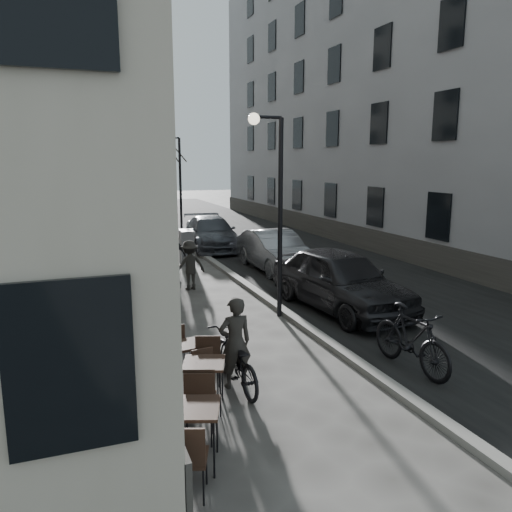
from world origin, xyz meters
TOP-DOWN VIEW (x-y plane):
  - ground at (0.00, 0.00)m, footprint 120.00×120.00m
  - road at (3.85, 16.00)m, footprint 7.30×60.00m
  - kerb at (0.20, 16.00)m, footprint 0.25×60.00m
  - building_left at (-6.00, 16.50)m, footprint 4.00×35.00m
  - building_right at (9.50, 16.50)m, footprint 4.00×35.00m
  - streetlamp_near at (-0.17, 6.00)m, footprint 0.90×0.28m
  - streetlamp_far at (-0.17, 18.00)m, footprint 0.90×0.28m
  - tree_near at (-0.10, 21.00)m, footprint 2.40×2.40m
  - tree_far at (-0.10, 27.00)m, footprint 2.40×2.40m
  - bistro_set_a at (-3.58, 0.45)m, footprint 1.00×1.73m
  - bistro_set_b at (-3.07, 1.89)m, footprint 0.96×1.67m
  - bistro_set_c at (-3.07, 3.06)m, footprint 0.65×1.45m
  - sign_board at (-4.01, 0.35)m, footprint 0.43×0.61m
  - utility_cabinet at (-0.80, 13.35)m, footprint 0.57×0.93m
  - bicycle at (-2.35, 2.49)m, footprint 0.79×1.96m
  - cyclist_rider at (-2.35, 2.49)m, footprint 0.63×0.43m
  - pedestrian_near at (-3.60, 5.81)m, footprint 1.12×1.03m
  - pedestrian_mid at (-1.56, 9.48)m, footprint 1.09×0.74m
  - pedestrian_far at (-1.96, 10.32)m, footprint 1.15×0.78m
  - car_near at (1.76, 5.98)m, footprint 2.41×5.03m
  - car_mid at (1.99, 11.12)m, footprint 1.58×4.43m
  - car_far at (1.00, 16.31)m, footprint 2.31×5.08m
  - moped at (1.04, 2.00)m, footprint 0.74×2.12m

SIDE VIEW (x-z plane):
  - ground at x=0.00m, z-range 0.00..0.00m
  - road at x=3.85m, z-range 0.00..0.00m
  - kerb at x=0.20m, z-range 0.00..0.12m
  - sign_board at x=-4.01m, z-range -0.09..0.88m
  - bistro_set_c at x=-3.07m, z-range 0.01..0.85m
  - bistro_set_b at x=-3.07m, z-range 0.01..0.97m
  - bicycle at x=-2.35m, z-range 0.00..1.01m
  - bistro_set_a at x=-3.58m, z-range 0.01..1.01m
  - moped at x=1.04m, z-range 0.00..1.25m
  - utility_cabinet at x=-0.80m, z-range 0.00..1.33m
  - car_far at x=1.00m, z-range 0.00..1.44m
  - car_mid at x=1.99m, z-range 0.00..1.45m
  - pedestrian_mid at x=-1.56m, z-range 0.00..1.55m
  - cyclist_rider at x=-2.35m, z-range 0.00..1.66m
  - car_near at x=1.76m, z-range 0.00..1.66m
  - pedestrian_far at x=-1.96m, z-range 0.00..1.81m
  - pedestrian_near at x=-3.60m, z-range 0.00..1.85m
  - streetlamp_near at x=-0.17m, z-range 0.62..5.71m
  - streetlamp_far at x=-0.17m, z-range 0.62..5.71m
  - tree_near at x=-0.10m, z-range 1.81..7.51m
  - tree_far at x=-0.10m, z-range 1.81..7.51m
  - building_left at x=-6.00m, z-range 0.00..16.00m
  - building_right at x=9.50m, z-range 0.00..16.00m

